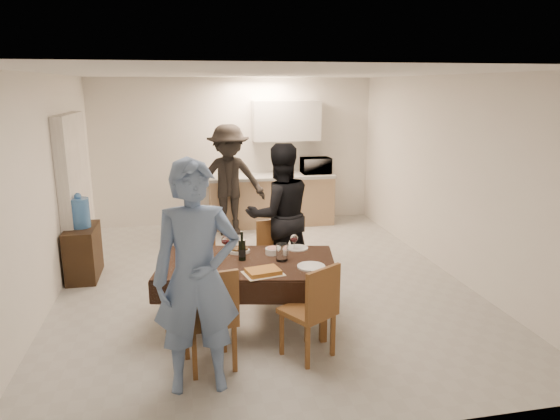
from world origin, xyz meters
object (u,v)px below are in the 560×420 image
Objects in this scene: console at (83,252)px; water_jug at (79,213)px; savoury_tart at (263,272)px; person_kitchen at (229,180)px; dining_table at (248,264)px; wine_bottle at (242,246)px; person_far at (280,215)px; water_pitcher at (282,252)px; person_near at (197,278)px; microwave at (316,166)px.

water_jug reaches higher than console.
person_kitchen is (0.04, 3.71, 0.21)m from savoury_tart.
dining_table is 2.60m from water_jug.
wine_bottle reaches higher than dining_table.
person_kitchen reaches higher than person_far.
dining_table is 0.20m from wine_bottle.
water_pitcher is 0.49× the size of savoury_tart.
wine_bottle is at bearing 65.99° from person_near.
person_kitchen is (0.69, 4.38, -0.04)m from person_near.
console is 2.69m from person_kitchen.
console is 0.53m from water_jug.
dining_table is 3.77× the size of microwave.
savoury_tart is 0.20× the size of person_kitchen.
dining_table is 0.40m from savoury_tart.
water_pitcher is at bearing -86.49° from person_kitchen.
person_far is at bearing 66.04° from microwave.
person_far is at bearing -15.26° from water_jug.
water_jug is (-1.94, 1.73, 0.21)m from dining_table.
console is at bearing 28.99° from microwave.
water_jug is 2.10× the size of water_pitcher.
wine_bottle is 0.42m from water_pitcher.
microwave reaches higher than water_jug.
water_jug is 2.62m from person_kitchen.
person_near is (-0.65, -0.67, 0.25)m from savoury_tart.
water_pitcher reaches higher than console.
person_kitchen is at bearing 93.51° from water_pitcher.
dining_table is at bearing 104.74° from savoury_tart.
wine_bottle is at bearing 109.23° from savoury_tart.
microwave is 1.69m from person_kitchen.
console is 2.64m from person_far.
microwave reaches higher than savoury_tart.
person_near is at bearing -106.13° from dining_table.
savoury_tart is at bearing -90.66° from person_kitchen.
person_near is at bearing 54.43° from person_far.
water_pitcher is 4.09m from microwave.
water_jug is at bearing 134.01° from savoury_tart.
person_kitchen reaches higher than savoury_tart.
person_near reaches higher than savoury_tart.
wine_bottle is 0.16× the size of person_near.
person_near is (-0.50, -1.10, 0.11)m from wine_bottle.
dining_table is 10.75× the size of water_pitcher.
person_kitchen reaches higher than water_jug.
wine_bottle is at bearing 51.11° from person_far.
microwave is (1.81, 3.73, 0.20)m from wine_bottle.
console is 1.93× the size of water_jug.
wine_bottle is at bearing 146.51° from dining_table.
savoury_tart is at bearing -63.74° from dining_table.
person_far is (0.55, 1.05, 0.23)m from dining_table.
console is 2.58m from wine_bottle.
person_near is at bearing -63.47° from water_jug.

